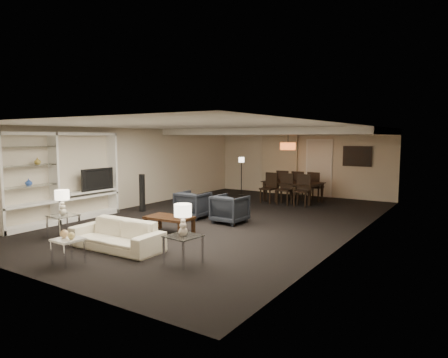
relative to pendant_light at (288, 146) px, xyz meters
name	(u,v)px	position (x,y,z in m)	size (l,w,h in m)	color
floor	(224,219)	(-0.30, -3.50, -1.92)	(11.00, 11.00, 0.00)	black
ceiling	(224,127)	(-0.30, -3.50, 0.58)	(7.00, 11.00, 0.02)	silver
wall_back	(302,163)	(-0.30, 2.00, -0.67)	(7.00, 0.02, 2.50)	beige
wall_front	(30,201)	(-0.30, -9.00, -0.67)	(7.00, 0.02, 2.50)	beige
wall_left	(131,168)	(-3.80, -3.50, -0.67)	(0.02, 11.00, 2.50)	beige
wall_right	(356,181)	(3.20, -3.50, -0.67)	(0.02, 11.00, 2.50)	beige
ceiling_soffit	(280,132)	(-0.30, 0.00, 0.48)	(7.00, 4.00, 0.20)	silver
curtains	(279,163)	(-1.20, 1.92, -0.72)	(1.50, 0.12, 2.40)	beige
door	(319,169)	(0.40, 1.97, -0.87)	(0.90, 0.05, 2.10)	silver
painting	(357,156)	(1.80, 1.96, -0.37)	(0.95, 0.04, 0.65)	#142D38
media_unit	(63,178)	(-3.61, -6.10, -0.74)	(0.38, 3.40, 2.35)	white
pendant_light	(288,146)	(0.00, 0.00, 0.00)	(0.52, 0.52, 0.24)	#D8591E
sofa	(116,235)	(-0.51, -7.12, -1.63)	(1.97, 0.77, 0.58)	beige
coffee_table	(169,225)	(-0.51, -5.52, -1.73)	(1.08, 0.63, 0.39)	black
armchair_left	(193,205)	(-1.11, -3.82, -1.55)	(0.78, 0.81, 0.73)	black
armchair_right	(230,209)	(0.09, -3.82, -1.55)	(0.78, 0.81, 0.73)	black
side_table_left	(63,226)	(-2.21, -7.12, -1.67)	(0.54, 0.54, 0.51)	white
side_table_right	(183,250)	(1.19, -7.12, -1.67)	(0.54, 0.54, 0.51)	silver
table_lamp_left	(62,203)	(-2.21, -7.12, -1.13)	(0.31, 0.31, 0.56)	beige
table_lamp_right	(183,220)	(1.19, -7.12, -1.13)	(0.31, 0.31, 0.56)	beige
marble_table	(68,251)	(-0.51, -8.22, -1.69)	(0.45, 0.45, 0.45)	silver
gold_gourd_a	(64,234)	(-0.61, -8.22, -1.40)	(0.14, 0.14, 0.14)	#E2B377
gold_gourd_b	(71,236)	(-0.41, -8.22, -1.41)	(0.13, 0.13, 0.13)	#D7BD71
television	(95,179)	(-3.58, -5.10, -0.87)	(0.14, 1.05, 0.61)	black
vase_blue	(29,182)	(-3.61, -7.04, -0.77)	(0.16, 0.16, 0.17)	#2549A3
vase_amber	(37,161)	(-3.61, -6.78, -0.28)	(0.16, 0.16, 0.17)	#A88D38
floor_speaker	(142,193)	(-2.97, -3.89, -1.36)	(0.12, 0.12, 1.13)	black
dining_table	(292,192)	(0.08, 0.25, -1.58)	(1.95, 1.09, 0.69)	black
chair_nl	(268,188)	(-0.52, -0.40, -1.41)	(0.47, 0.47, 1.02)	black
chair_nm	(284,189)	(0.08, -0.40, -1.41)	(0.47, 0.47, 1.02)	black
chair_nr	(302,190)	(0.68, -0.40, -1.41)	(0.47, 0.47, 1.02)	black
chair_fl	(284,184)	(-0.52, 0.90, -1.41)	(0.47, 0.47, 1.02)	black
chair_fm	(300,185)	(0.08, 0.90, -1.41)	(0.47, 0.47, 1.02)	black
chair_fr	(316,186)	(0.68, 0.90, -1.41)	(0.47, 0.47, 1.02)	black
floor_lamp	(241,176)	(-2.17, 0.61, -1.19)	(0.21, 0.21, 1.46)	black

